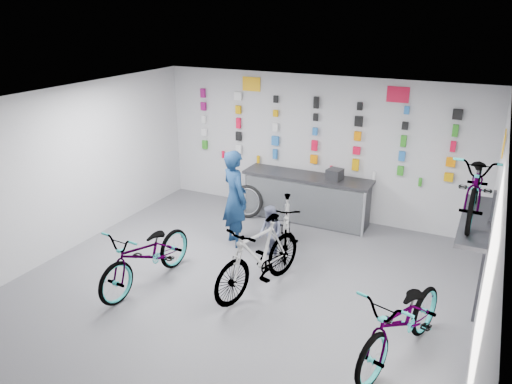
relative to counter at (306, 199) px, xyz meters
The scene contains 20 objects.
floor 3.57m from the counter, 90.00° to the right, with size 8.00×8.00×0.00m, color #4E4E53.
ceiling 4.34m from the counter, 90.00° to the right, with size 8.00×8.00×0.00m, color white.
wall_back 1.11m from the counter, 90.00° to the left, with size 7.00×7.00×0.00m, color silver.
wall_left 5.08m from the counter, 134.67° to the right, with size 8.00×8.00×0.00m, color silver.
wall_right 5.08m from the counter, 45.33° to the right, with size 8.00×8.00×0.00m, color silver.
counter is the anchor object (origin of this frame).
merch_wall 1.34m from the counter, 82.25° to the left, with size 5.55×0.08×1.57m.
wall_bracket 4.18m from the counter, 35.12° to the right, with size 0.39×1.90×2.00m.
sign_left 2.73m from the counter, 163.67° to the left, with size 0.42×0.02×0.30m, color #F8AF17.
sign_right 2.78m from the counter, 15.36° to the left, with size 0.42×0.02×0.30m, color red.
sign_side 4.72m from the counter, 33.92° to the right, with size 0.02×0.40×0.30m, color #F8AF17.
bike_left 3.84m from the counter, 111.02° to the right, with size 0.71×2.04×1.07m, color gray.
bike_center 2.96m from the counter, 83.89° to the right, with size 0.56×1.99×1.20m, color gray.
bike_right 4.53m from the counter, 53.79° to the right, with size 0.73×2.10×1.10m, color gray.
bike_service 1.51m from the counter, 83.13° to the right, with size 0.48×1.69×1.02m, color gray.
bike_wall 4.30m from the counter, 35.76° to the right, with size 0.63×1.80×0.95m, color gray.
clerk 1.88m from the counter, 116.58° to the right, with size 0.68×0.44×1.85m, color #0F284B.
customer 1.96m from the counter, 88.29° to the right, with size 0.50×0.39×1.03m, color #50546C.
spare_wheel 1.27m from the counter, 162.92° to the right, with size 0.73×0.27×0.71m.
register 0.86m from the counter, ahead, with size 0.28×0.30×0.22m, color black.
Camera 1 is at (3.35, -5.71, 4.28)m, focal length 35.00 mm.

